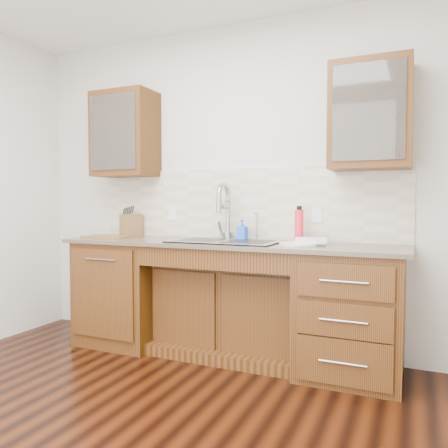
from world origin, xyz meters
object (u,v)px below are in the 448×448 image
at_px(soap_bottle, 242,230).
at_px(cutting_board, 108,237).
at_px(water_bottle, 299,226).
at_px(knife_block, 131,225).
at_px(plate, 299,244).

bearing_deg(soap_bottle, cutting_board, -166.50).
bearing_deg(water_bottle, knife_block, 178.52).
relative_size(soap_bottle, knife_block, 0.83).
xyz_separation_m(soap_bottle, cutting_board, (-1.18, -0.20, -0.07)).
bearing_deg(cutting_board, water_bottle, 6.51).
xyz_separation_m(soap_bottle, water_bottle, (0.47, -0.02, 0.04)).
xyz_separation_m(plate, knife_block, (-1.61, 0.21, 0.09)).
relative_size(soap_bottle, plate, 0.58).
distance_m(soap_bottle, plate, 0.55).
bearing_deg(knife_block, cutting_board, -87.67).
bearing_deg(soap_bottle, plate, -16.33).
height_order(plate, cutting_board, cutting_board).
height_order(plate, knife_block, knife_block).
bearing_deg(plate, soap_bottle, 159.96).
bearing_deg(plate, knife_block, 172.52).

